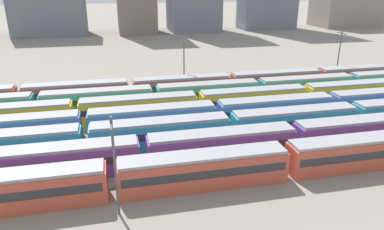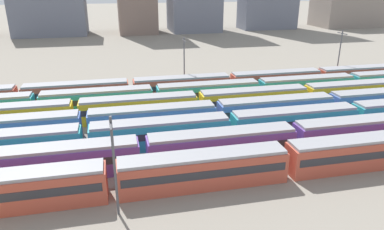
# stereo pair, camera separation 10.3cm
# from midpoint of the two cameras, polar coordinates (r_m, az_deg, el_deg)

# --- Properties ---
(ground_plane) EXTENTS (600.00, 600.00, 0.00)m
(ground_plane) POSITION_cam_midpoint_polar(r_m,az_deg,el_deg) (53.53, -26.08, -4.03)
(ground_plane) COLOR gray
(train_track_1) EXTENTS (112.50, 3.06, 3.75)m
(train_track_1) POSITION_cam_midpoint_polar(r_m,az_deg,el_deg) (46.73, 16.01, -3.58)
(train_track_1) COLOR #6B429E
(train_track_1) RESTS_ON ground_plane
(train_track_2) EXTENTS (74.70, 3.06, 3.75)m
(train_track_2) POSITION_cam_midpoint_polar(r_m,az_deg,el_deg) (48.53, 6.16, -1.91)
(train_track_2) COLOR teal
(train_track_2) RESTS_ON ground_plane
(train_track_3) EXTENTS (112.50, 3.06, 3.75)m
(train_track_3) POSITION_cam_midpoint_polar(r_m,az_deg,el_deg) (60.87, 21.31, 1.52)
(train_track_3) COLOR #4C70BC
(train_track_3) RESTS_ON ground_plane
(train_track_4) EXTENTS (74.70, 3.06, 3.75)m
(train_track_4) POSITION_cam_midpoint_polar(r_m,az_deg,el_deg) (57.36, 1.04, 1.85)
(train_track_4) COLOR yellow
(train_track_4) RESTS_ON ground_plane
(train_track_5) EXTENTS (93.60, 3.06, 3.75)m
(train_track_5) POSITION_cam_midpoint_polar(r_m,az_deg,el_deg) (62.86, 2.64, 3.55)
(train_track_5) COLOR teal
(train_track_5) RESTS_ON ground_plane
(train_track_6) EXTENTS (93.60, 3.06, 3.75)m
(train_track_6) POSITION_cam_midpoint_polar(r_m,az_deg,el_deg) (66.92, -1.57, 4.65)
(train_track_6) COLOR #BC4C38
(train_track_6) RESTS_ON ground_plane
(catenary_pole_0) EXTENTS (0.24, 3.20, 9.81)m
(catenary_pole_0) POSITION_cam_midpoint_polar(r_m,az_deg,el_deg) (32.52, -12.24, -7.42)
(catenary_pole_0) COLOR #4C4C51
(catenary_pole_0) RESTS_ON ground_plane
(catenary_pole_1) EXTENTS (0.24, 3.20, 10.78)m
(catenary_pole_1) POSITION_cam_midpoint_polar(r_m,az_deg,el_deg) (82.05, 22.52, 9.02)
(catenary_pole_1) COLOR #4C4C51
(catenary_pole_1) RESTS_ON ground_plane
(catenary_pole_3) EXTENTS (0.24, 3.20, 10.47)m
(catenary_pole_3) POSITION_cam_midpoint_polar(r_m,az_deg,el_deg) (69.00, -1.22, 8.48)
(catenary_pole_3) COLOR #4C4C51
(catenary_pole_3) RESTS_ON ground_plane
(distant_building_5) EXTENTS (28.44, 18.39, 21.88)m
(distant_building_5) POSITION_cam_midpoint_polar(r_m,az_deg,el_deg) (186.22, 23.68, 16.25)
(distant_building_5) COLOR gray
(distant_building_5) RESTS_ON ground_plane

